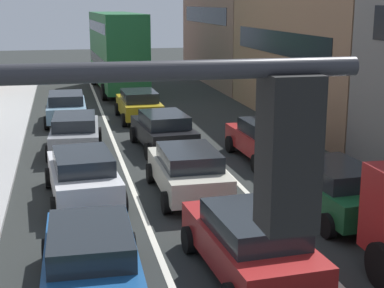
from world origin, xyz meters
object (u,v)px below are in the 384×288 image
at_px(wagon_left_lane_second, 91,258).
at_px(hatchback_centre_lane_third, 188,170).
at_px(sedan_centre_lane_second, 250,241).
at_px(sedan_left_lane_fourth, 75,132).
at_px(sedan_left_lane_third, 83,174).
at_px(sedan_right_lane_behind_truck, 333,187).
at_px(sedan_centre_lane_fifth, 139,104).
at_px(bus_mid_queue_primary, 117,48).
at_px(wagon_right_lane_far, 267,139).
at_px(sedan_left_lane_fifth, 66,107).
at_px(coupe_centre_lane_fourth, 163,130).

height_order(wagon_left_lane_second, hatchback_centre_lane_third, same).
bearing_deg(sedan_centre_lane_second, sedan_left_lane_fourth, 12.31).
bearing_deg(sedan_left_lane_third, sedan_right_lane_behind_truck, -116.49).
distance_m(sedan_centre_lane_fifth, bus_mid_queue_primary, 9.93).
xyz_separation_m(hatchback_centre_lane_third, sedan_left_lane_fourth, (-3.18, 6.16, 0.00)).
height_order(sedan_left_lane_third, wagon_right_lane_far, same).
bearing_deg(bus_mid_queue_primary, sedan_left_lane_fifth, 158.48).
distance_m(sedan_left_lane_third, coupe_centre_lane_fourth, 6.49).
distance_m(hatchback_centre_lane_third, sedan_left_lane_fourth, 6.94).
relative_size(hatchback_centre_lane_third, sedan_left_lane_fourth, 0.98).
relative_size(sedan_centre_lane_fifth, sedan_right_lane_behind_truck, 0.98).
bearing_deg(coupe_centre_lane_fourth, sedan_left_lane_fourth, 80.11).
xyz_separation_m(wagon_left_lane_second, sedan_centre_lane_fifth, (3.29, 17.56, 0.00)).
bearing_deg(wagon_left_lane_second, sedan_left_lane_fifth, 1.98).
height_order(coupe_centre_lane_fourth, sedan_centre_lane_fifth, same).
distance_m(coupe_centre_lane_fourth, sedan_left_lane_fifth, 7.18).
xyz_separation_m(sedan_centre_lane_fifth, bus_mid_queue_primary, (-0.10, 9.72, 2.03)).
height_order(sedan_left_lane_fifth, sedan_right_lane_behind_truck, same).
xyz_separation_m(hatchback_centre_lane_third, sedan_left_lane_fifth, (-3.43, 11.97, 0.00)).
distance_m(sedan_centre_lane_second, sedan_left_lane_fifth, 17.87).
xyz_separation_m(sedan_centre_lane_second, wagon_left_lane_second, (-3.34, -0.11, 0.00)).
relative_size(sedan_left_lane_fourth, wagon_right_lane_far, 1.01).
bearing_deg(sedan_right_lane_behind_truck, wagon_left_lane_second, 111.17).
height_order(wagon_left_lane_second, wagon_right_lane_far, same).
relative_size(wagon_left_lane_second, wagon_right_lane_far, 1.00).
height_order(sedan_centre_lane_fifth, wagon_right_lane_far, same).
bearing_deg(sedan_right_lane_behind_truck, bus_mid_queue_primary, 4.39).
height_order(sedan_centre_lane_second, sedan_centre_lane_fifth, same).
xyz_separation_m(sedan_left_lane_fifth, sedan_right_lane_behind_truck, (6.95, -14.47, 0.00)).
bearing_deg(sedan_centre_lane_second, coupe_centre_lane_fourth, -4.12).
relative_size(sedan_left_lane_fifth, sedan_right_lane_behind_truck, 0.98).
height_order(hatchback_centre_lane_third, sedan_left_lane_fifth, same).
bearing_deg(sedan_centre_lane_second, wagon_right_lane_far, -25.38).
xyz_separation_m(sedan_left_lane_fourth, wagon_right_lane_far, (6.87, -2.85, 0.00)).
height_order(wagon_right_lane_far, bus_mid_queue_primary, bus_mid_queue_primary).
bearing_deg(wagon_right_lane_far, sedan_right_lane_behind_truck, 176.48).
height_order(coupe_centre_lane_fourth, bus_mid_queue_primary, bus_mid_queue_primary).
xyz_separation_m(coupe_centre_lane_fourth, sedan_centre_lane_fifth, (-0.17, 6.11, 0.00)).
height_order(sedan_centre_lane_second, sedan_left_lane_fourth, same).
relative_size(sedan_left_lane_third, sedan_centre_lane_fifth, 1.02).
bearing_deg(sedan_left_lane_fifth, sedan_centre_lane_second, -167.79).
distance_m(sedan_right_lane_behind_truck, wagon_right_lane_far, 5.82).
height_order(sedan_left_lane_fourth, sedan_left_lane_fifth, same).
bearing_deg(sedan_right_lane_behind_truck, coupe_centre_lane_fourth, 17.50).
height_order(sedan_right_lane_behind_truck, wagon_right_lane_far, same).
height_order(sedan_centre_lane_second, bus_mid_queue_primary, bus_mid_queue_primary).
bearing_deg(sedan_right_lane_behind_truck, sedan_left_lane_third, 63.49).
bearing_deg(sedan_left_lane_fourth, wagon_left_lane_second, -176.87).
xyz_separation_m(sedan_left_lane_third, sedan_left_lane_fourth, (-0.07, 5.91, 0.00)).
xyz_separation_m(wagon_left_lane_second, sedan_left_lane_fourth, (0.01, 11.81, 0.00)).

